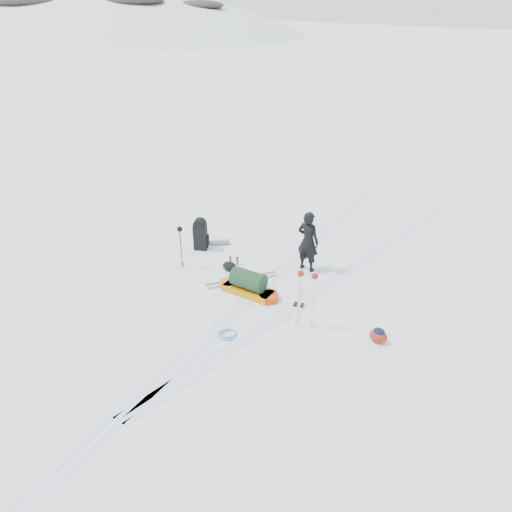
# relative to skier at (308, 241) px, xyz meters

# --- Properties ---
(ground) EXTENTS (200.00, 200.00, 0.00)m
(ground) POSITION_rel_skier_xyz_m (-0.46, -1.82, -0.86)
(ground) COLOR white
(ground) RESTS_ON ground
(ski_tracks) EXTENTS (3.38, 17.97, 0.01)m
(ski_tracks) POSITION_rel_skier_xyz_m (0.15, -0.94, -0.86)
(ski_tracks) COLOR silver
(ski_tracks) RESTS_ON ground
(skier) EXTENTS (0.63, 0.41, 1.72)m
(skier) POSITION_rel_skier_xyz_m (0.00, 0.00, 0.00)
(skier) COLOR black
(skier) RESTS_ON ground
(pulk_sled) EXTENTS (1.70, 0.61, 0.64)m
(pulk_sled) POSITION_rel_skier_xyz_m (-0.61, -1.92, -0.62)
(pulk_sled) COLOR orange
(pulk_sled) RESTS_ON ground
(expedition_rucksack) EXTENTS (0.79, 1.01, 0.98)m
(expedition_rucksack) POSITION_rel_skier_xyz_m (-3.16, -0.66, -0.41)
(expedition_rucksack) COLOR black
(expedition_rucksack) RESTS_ON ground
(ski_poles_black) EXTENTS (0.16, 0.15, 1.24)m
(ski_poles_black) POSITION_rel_skier_xyz_m (-2.92, -1.85, 0.15)
(ski_poles_black) COLOR black
(ski_poles_black) RESTS_ON ground
(ski_poles_silver) EXTENTS (0.45, 0.22, 1.45)m
(ski_poles_silver) POSITION_rel_skier_xyz_m (1.28, -2.33, 0.35)
(ski_poles_silver) COLOR silver
(ski_poles_silver) RESTS_ON ground
(touring_skis_grey) EXTENTS (1.35, 1.77, 0.07)m
(touring_skis_grey) POSITION_rel_skier_xyz_m (-1.12, -1.49, -0.85)
(touring_skis_grey) COLOR gray
(touring_skis_grey) RESTS_ON ground
(touring_skis_white) EXTENTS (0.70, 1.67, 0.06)m
(touring_skis_white) POSITION_rel_skier_xyz_m (0.74, -1.69, -0.85)
(touring_skis_white) COLOR silver
(touring_skis_white) RESTS_ON ground
(rope_coil) EXTENTS (0.48, 0.48, 0.05)m
(rope_coil) POSITION_rel_skier_xyz_m (0.01, -3.60, -0.84)
(rope_coil) COLOR #569ED1
(rope_coil) RESTS_ON ground
(small_daypack) EXTENTS (0.50, 0.46, 0.35)m
(small_daypack) POSITION_rel_skier_xyz_m (2.88, -1.90, -0.69)
(small_daypack) COLOR maroon
(small_daypack) RESTS_ON ground
(thermos_pair) EXTENTS (0.24, 0.19, 0.26)m
(thermos_pair) POSITION_rel_skier_xyz_m (-1.82, -0.93, -0.74)
(thermos_pair) COLOR #53565A
(thermos_pair) RESTS_ON ground
(stuff_sack) EXTENTS (0.46, 0.38, 0.25)m
(stuff_sack) POSITION_rel_skier_xyz_m (-1.72, -1.26, -0.74)
(stuff_sack) COLOR black
(stuff_sack) RESTS_ON ground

